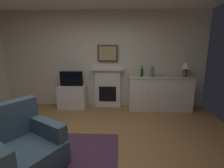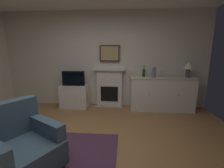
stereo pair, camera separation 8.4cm
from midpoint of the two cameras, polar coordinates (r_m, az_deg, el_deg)
The scene contains 14 objects.
ground_plane at distance 2.71m, azimuth -8.75°, elevation -24.96°, with size 5.73×4.70×0.10m, color #9E7042.
wall_rear at distance 4.46m, azimuth -2.50°, elevation 8.75°, with size 5.73×0.06×2.64m, color silver.
area_rug at distance 2.66m, azimuth -27.68°, elevation -25.56°, with size 2.41×1.91×0.02m, color #4C2D47.
fireplace_unit at distance 4.43m, azimuth -0.37°, elevation -1.36°, with size 0.87×0.30×1.10m.
framed_picture at distance 4.35m, azimuth -0.34°, elevation 11.12°, with size 0.55×0.04×0.45m.
sideboard_cabinet at distance 4.39m, azimuth 18.21°, elevation -3.39°, with size 1.66×0.49×0.90m.
table_lamp at distance 4.46m, azimuth 26.63°, elevation 5.70°, with size 0.26×0.26×0.40m.
wine_bottle at distance 4.24m, azimuth 12.09°, elevation 4.09°, with size 0.08×0.08×0.29m.
wine_glass_left at distance 4.22m, azimuth 17.78°, elevation 3.94°, with size 0.07×0.07×0.16m.
wine_glass_center at distance 4.33m, azimuth 18.95°, elevation 4.06°, with size 0.07×0.07×0.16m.
vase_decorative at distance 4.18m, azimuth 15.62°, elevation 4.25°, with size 0.11×0.11×0.28m.
tv_cabinet at distance 4.52m, azimuth -13.00°, elevation -4.43°, with size 0.75×0.42×0.63m.
tv_set at distance 4.38m, azimuth -13.40°, elevation 1.98°, with size 0.62×0.07×0.40m.
armchair at distance 2.43m, azimuth -29.52°, elevation -18.99°, with size 1.08×1.06×0.92m.
Camera 2 is at (0.58, -2.10, 1.57)m, focal length 25.02 mm.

